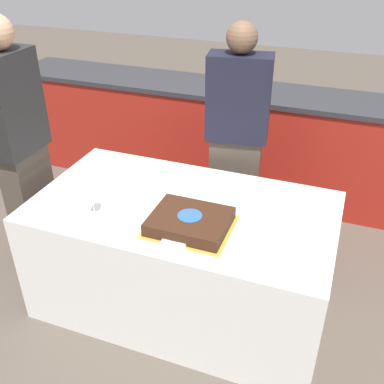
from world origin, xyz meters
The scene contains 11 objects.
ground_plane centered at (0.00, 0.00, 0.00)m, with size 14.00×14.00×0.00m, color brown.
back_counter centered at (0.00, 1.55, 0.46)m, with size 4.40×0.58×0.92m.
dining_table centered at (0.00, 0.00, 0.37)m, with size 1.71×0.95×0.73m.
cake centered at (0.11, -0.18, 0.77)m, with size 0.44×0.37×0.07m.
plate_stack centered at (-0.39, 0.01, 0.75)m, with size 0.19×0.19×0.04m.
wine_glass centered at (-0.43, -0.24, 0.85)m, with size 0.06×0.06×0.17m.
side_plate_near_cake centered at (0.13, 0.13, 0.73)m, with size 0.21×0.21×0.00m.
side_plate_right_edge centered at (0.59, 0.07, 0.73)m, with size 0.21×0.21×0.00m.
utensil_pile centered at (0.09, -0.38, 0.74)m, with size 0.13×0.11×0.02m.
person_cutting_cake centered at (0.11, 0.69, 0.83)m, with size 0.43×0.26×1.61m.
person_seated_left centered at (-1.07, 0.00, 0.88)m, with size 0.20×0.37×1.70m.
Camera 1 is at (0.79, -1.97, 2.11)m, focal length 42.00 mm.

